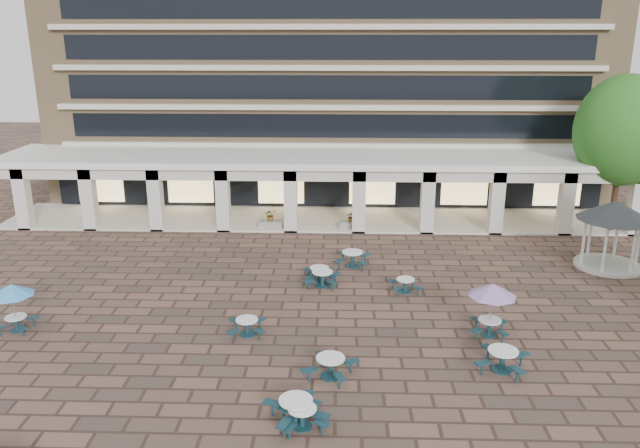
# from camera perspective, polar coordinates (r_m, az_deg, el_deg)

# --- Properties ---
(ground) EXTENTS (120.00, 120.00, 0.00)m
(ground) POSITION_cam_1_polar(r_m,az_deg,el_deg) (27.62, -0.23, -8.60)
(ground) COLOR brown
(ground) RESTS_ON ground
(apartment_building) EXTENTS (40.00, 15.50, 25.20)m
(apartment_building) POSITION_cam_1_polar(r_m,az_deg,el_deg) (50.32, 0.86, 17.88)
(apartment_building) COLOR #A0815A
(apartment_building) RESTS_ON ground
(retail_arcade) EXTENTS (42.00, 6.60, 4.40)m
(retail_arcade) POSITION_cam_1_polar(r_m,az_deg,el_deg) (40.67, 0.52, 4.40)
(retail_arcade) COLOR white
(retail_arcade) RESTS_ON ground
(picnic_table_1) EXTENTS (2.16, 2.16, 0.80)m
(picnic_table_1) POSITION_cam_1_polar(r_m,az_deg,el_deg) (23.11, 0.96, -12.79)
(picnic_table_1) COLOR #163843
(picnic_table_1) RESTS_ON ground
(picnic_table_2) EXTENTS (1.82, 1.82, 0.70)m
(picnic_table_2) POSITION_cam_1_polar(r_m,az_deg,el_deg) (20.61, -1.64, -17.11)
(picnic_table_2) COLOR #163843
(picnic_table_2) RESTS_ON ground
(picnic_table_3) EXTENTS (2.28, 2.28, 0.84)m
(picnic_table_3) POSITION_cam_1_polar(r_m,az_deg,el_deg) (24.44, 16.35, -11.70)
(picnic_table_3) COLOR #163843
(picnic_table_3) RESTS_ON ground
(picnic_table_4) EXTENTS (1.81, 1.81, 2.09)m
(picnic_table_4) POSITION_cam_1_polar(r_m,az_deg,el_deg) (28.76, -26.37, -5.57)
(picnic_table_4) COLOR #163843
(picnic_table_4) RESTS_ON ground
(picnic_table_5) EXTENTS (2.26, 2.26, 0.83)m
(picnic_table_5) POSITION_cam_1_polar(r_m,az_deg,el_deg) (20.80, -2.22, -16.50)
(picnic_table_5) COLOR #163843
(picnic_table_5) RESTS_ON ground
(picnic_table_7) EXTENTS (1.64, 1.64, 0.67)m
(picnic_table_7) POSITION_cam_1_polar(r_m,az_deg,el_deg) (30.37, 7.80, -5.46)
(picnic_table_7) COLOR #163843
(picnic_table_7) RESTS_ON ground
(picnic_table_9) EXTENTS (1.68, 1.68, 0.70)m
(picnic_table_9) POSITION_cam_1_polar(r_m,az_deg,el_deg) (26.22, -6.69, -9.20)
(picnic_table_9) COLOR #163843
(picnic_table_9) RESTS_ON ground
(picnic_table_10) EXTENTS (2.09, 2.09, 0.84)m
(picnic_table_10) POSITION_cam_1_polar(r_m,az_deg,el_deg) (33.25, 2.97, -3.09)
(picnic_table_10) COLOR #163843
(picnic_table_10) RESTS_ON ground
(picnic_table_11) EXTENTS (1.98, 1.98, 2.29)m
(picnic_table_11) POSITION_cam_1_polar(r_m,az_deg,el_deg) (26.30, 15.49, -6.01)
(picnic_table_11) COLOR #163843
(picnic_table_11) RESTS_ON ground
(picnic_table_12) EXTENTS (1.88, 1.88, 0.78)m
(picnic_table_12) POSITION_cam_1_polar(r_m,az_deg,el_deg) (30.72, 0.21, -4.89)
(picnic_table_12) COLOR #163843
(picnic_table_12) RESTS_ON ground
(picnic_table_13) EXTENTS (1.74, 1.74, 0.72)m
(picnic_table_13) POSITION_cam_1_polar(r_m,az_deg,el_deg) (31.38, -0.06, -4.48)
(picnic_table_13) COLOR #163843
(picnic_table_13) RESTS_ON ground
(gazebo) EXTENTS (3.87, 3.87, 3.60)m
(gazebo) POSITION_cam_1_polar(r_m,az_deg,el_deg) (35.92, 25.33, 0.49)
(gazebo) COLOR beige
(gazebo) RESTS_ON ground
(tree_east_c) EXTENTS (5.82, 5.82, 9.70)m
(tree_east_c) POSITION_cam_1_polar(r_m,az_deg,el_deg) (41.85, 26.04, 7.68)
(tree_east_c) COLOR #392316
(tree_east_c) RESTS_ON ground
(planter_left) EXTENTS (1.50, 0.84, 1.31)m
(planter_left) POSITION_cam_1_polar(r_m,az_deg,el_deg) (39.69, -4.53, 0.35)
(planter_left) COLOR gray
(planter_left) RESTS_ON ground
(planter_right) EXTENTS (1.50, 0.60, 1.16)m
(planter_right) POSITION_cam_1_polar(r_m,az_deg,el_deg) (39.50, 2.87, 0.12)
(planter_right) COLOR gray
(planter_right) RESTS_ON ground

